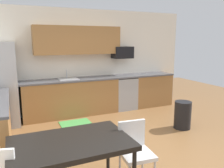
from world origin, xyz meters
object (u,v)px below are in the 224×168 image
Objects in this scene: microwave at (122,52)px; oven_range at (124,93)px; dining_table at (71,146)px; trash_bin at (183,115)px; chair_near_table at (135,148)px.

oven_range is at bearing -90.00° from microwave.
oven_range reaches higher than dining_table.
chair_near_table is at bearing -146.12° from trash_bin.
oven_range is 3.48m from chair_near_table.
dining_table reaches higher than trash_bin.
dining_table is 3.06m from trash_bin.
oven_range is at bearing 65.56° from chair_near_table.
chair_near_table is at bearing -113.77° from microwave.
chair_near_table is at bearing -3.73° from dining_table.
microwave is at bearing 104.27° from trash_bin.
oven_range reaches higher than trash_bin.
trash_bin is at bearing 33.88° from chair_near_table.
trash_bin is (0.50, -1.96, -1.27)m from microwave.
trash_bin is (0.50, -1.86, -0.16)m from oven_range.
oven_range is at bearing 105.00° from trash_bin.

